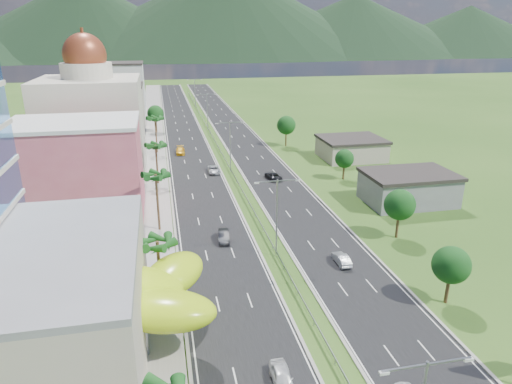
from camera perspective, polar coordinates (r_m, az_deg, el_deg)
ground at (r=54.78m, az=5.18°, el=-12.67°), size 500.00×500.00×0.00m
road_left at (r=137.40m, az=-8.93°, el=7.14°), size 11.00×260.00×0.04m
road_right at (r=138.95m, az=-2.70°, el=7.50°), size 11.00×260.00×0.04m
sidewalk_left at (r=137.25m, az=-12.91°, el=6.89°), size 7.00×260.00×0.12m
median_guardrail at (r=120.40m, az=-4.83°, el=5.84°), size 0.10×216.06×0.76m
streetlight_median_b at (r=60.29m, az=2.62°, el=-2.25°), size 6.04×0.25×11.00m
streetlight_median_c at (r=97.78m, az=-3.26°, el=6.33°), size 6.04×0.25×11.00m
streetlight_median_d at (r=141.62m, az=-6.12°, el=10.41°), size 6.04×0.25×11.00m
streetlight_median_e at (r=186.01m, az=-7.65°, el=12.54°), size 6.04×0.25×11.00m
lime_canopy at (r=47.19m, az=-17.56°, el=-12.27°), size 18.00×15.00×7.40m
pink_shophouse at (r=80.32m, az=-21.34°, el=2.59°), size 20.00×15.00×15.00m
domed_building at (r=101.62m, az=-19.74°, el=8.38°), size 20.00×20.00×28.70m
midrise_grey at (r=126.54m, az=-17.78°, el=9.07°), size 16.00×15.00×16.00m
midrise_beige at (r=148.40m, az=-17.00°, el=10.00°), size 16.00×15.00×13.00m
midrise_white at (r=170.77m, az=-16.52°, el=12.07°), size 16.00×15.00×18.00m
shed_near at (r=85.29m, az=18.48°, el=0.34°), size 15.00×10.00×5.00m
shed_far at (r=111.84m, az=11.80°, el=5.25°), size 14.00×12.00×4.40m
palm_tree_b at (r=51.16m, az=-12.22°, el=-6.50°), size 3.60×3.60×8.10m
palm_tree_c at (r=69.28m, az=-12.43°, el=1.77°), size 3.60×3.60×9.60m
palm_tree_d at (r=91.70m, az=-12.44°, el=5.51°), size 3.60×3.60×8.60m
palm_tree_e at (r=116.00m, az=-12.51°, el=8.80°), size 3.60×3.60×9.40m
leafy_tree_lfar at (r=141.09m, az=-12.46°, el=9.55°), size 4.90×4.90×8.05m
leafy_tree_ra at (r=55.15m, az=23.22°, el=-8.39°), size 4.20×4.20×6.90m
leafy_tree_rb at (r=69.50m, az=17.53°, el=-1.54°), size 4.55×4.55×7.47m
leafy_tree_rc at (r=94.89m, az=11.00°, el=4.10°), size 3.85×3.85×6.33m
leafy_tree_rd at (r=120.90m, az=3.80°, el=8.33°), size 4.90×4.90×8.05m
mountain_ridge at (r=500.50m, az=-3.54°, el=16.27°), size 860.00×140.00×90.00m
car_white_near_left at (r=42.73m, az=3.27°, el=-22.13°), size 1.87×4.34×1.46m
car_dark_left at (r=67.09m, az=-4.07°, el=-5.49°), size 2.01×4.55×1.45m
car_silver_mid_left at (r=98.76m, az=-5.30°, el=2.81°), size 2.49×5.16×1.42m
car_yellow_far_left at (r=115.33m, az=-9.44°, el=5.12°), size 2.34×5.39×1.54m
car_silver_right at (r=61.74m, az=10.62°, el=-8.20°), size 1.46×4.14×1.36m
car_dark_far_right at (r=94.27m, az=2.14°, el=2.06°), size 2.99×5.36×1.42m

